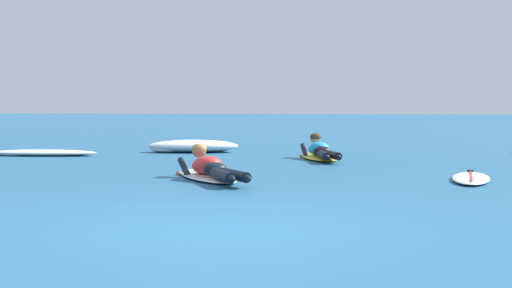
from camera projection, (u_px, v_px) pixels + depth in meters
The scene contains 6 objects.
ground_plane at pixel (329, 156), 17.10m from camera, with size 120.00×120.00×0.00m, color #235B84.
surfer_near at pixel (210, 170), 11.77m from camera, with size 1.63×2.38×0.53m.
surfer_far at pixel (320, 153), 15.97m from camera, with size 1.13×2.50×0.53m.
drifting_surfboard at pixel (471, 178), 11.74m from camera, with size 0.62×1.98×0.16m.
whitewater_front at pixel (44, 153), 17.13m from camera, with size 2.26×0.90×0.13m.
whitewater_mid_left at pixel (193, 146), 18.32m from camera, with size 2.12×1.32×0.27m.
Camera 1 is at (1.67, -7.05, 1.09)m, focal length 58.94 mm.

